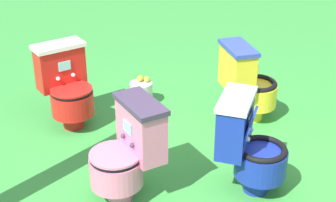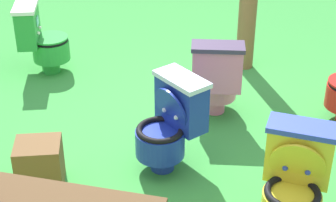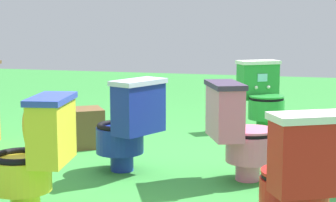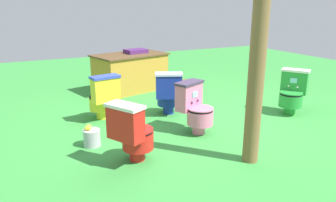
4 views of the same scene
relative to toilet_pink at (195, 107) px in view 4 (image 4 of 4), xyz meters
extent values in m
plane|color=green|center=(0.29, 0.54, -0.37)|extent=(14.00, 14.00, 0.00)
cylinder|color=pink|center=(0.03, -0.06, -0.30)|extent=(0.24, 0.24, 0.14)
cylinder|color=pink|center=(0.04, -0.08, -0.13)|extent=(0.49, 0.49, 0.20)
torus|color=black|center=(0.04, -0.08, -0.02)|extent=(0.47, 0.47, 0.04)
cylinder|color=#3F334C|center=(0.04, -0.08, -0.07)|extent=(0.32, 0.32, 0.01)
cube|color=pink|center=(-0.04, 0.10, 0.14)|extent=(0.45, 0.34, 0.37)
cube|color=#3F334C|center=(-0.04, 0.10, 0.34)|extent=(0.48, 0.37, 0.04)
cube|color=#8CE0E5|center=(0.00, 0.01, 0.19)|extent=(0.10, 0.05, 0.08)
cylinder|color=pink|center=(0.04, -0.08, 0.00)|extent=(0.48, 0.48, 0.02)
sphere|color=#3F334C|center=(0.06, 0.03, 0.09)|extent=(0.04, 0.04, 0.04)
sphere|color=#3F334C|center=(-0.07, -0.02, 0.09)|extent=(0.04, 0.04, 0.04)
cylinder|color=green|center=(1.83, -0.01, -0.30)|extent=(0.25, 0.25, 0.14)
cylinder|color=green|center=(1.81, -0.02, -0.13)|extent=(0.51, 0.51, 0.20)
torus|color=black|center=(1.81, -0.02, -0.02)|extent=(0.49, 0.49, 0.04)
cylinder|color=white|center=(1.81, -0.02, -0.07)|extent=(0.33, 0.33, 0.01)
cube|color=green|center=(1.98, 0.09, 0.14)|extent=(0.38, 0.45, 0.37)
cube|color=white|center=(1.98, 0.09, 0.34)|extent=(0.42, 0.48, 0.04)
cube|color=#8CE0E5|center=(1.89, 0.03, 0.19)|extent=(0.07, 0.10, 0.08)
cylinder|color=green|center=(1.81, -0.02, 0.00)|extent=(0.50, 0.50, 0.02)
sphere|color=white|center=(1.93, -0.03, 0.09)|extent=(0.04, 0.04, 0.04)
sphere|color=white|center=(1.85, 0.09, 0.09)|extent=(0.04, 0.04, 0.04)
cylinder|color=#192D9E|center=(0.03, 0.92, -0.30)|extent=(0.24, 0.24, 0.14)
cylinder|color=#192D9E|center=(0.04, 0.93, -0.13)|extent=(0.49, 0.49, 0.20)
torus|color=black|center=(0.04, 0.93, -0.02)|extent=(0.47, 0.47, 0.04)
cylinder|color=silver|center=(0.04, 0.93, -0.07)|extent=(0.32, 0.32, 0.01)
cube|color=#192D9E|center=(-0.04, 0.75, 0.14)|extent=(0.45, 0.34, 0.37)
cube|color=silver|center=(-0.04, 0.75, 0.34)|extent=(0.48, 0.37, 0.04)
cube|color=#8CE0E5|center=(0.00, 0.84, 0.19)|extent=(0.10, 0.05, 0.08)
cylinder|color=#192D9E|center=(0.00, 0.84, 0.12)|extent=(0.36, 0.23, 0.35)
sphere|color=silver|center=(-0.06, 0.88, 0.09)|extent=(0.04, 0.04, 0.04)
sphere|color=silver|center=(0.07, 0.82, 0.09)|extent=(0.04, 0.04, 0.04)
cylinder|color=red|center=(-1.05, -0.45, -0.30)|extent=(0.24, 0.24, 0.14)
cylinder|color=red|center=(-1.03, -0.44, -0.13)|extent=(0.50, 0.50, 0.20)
torus|color=black|center=(-1.03, -0.44, -0.02)|extent=(0.48, 0.48, 0.04)
cylinder|color=white|center=(-1.03, -0.44, -0.07)|extent=(0.32, 0.32, 0.01)
cube|color=red|center=(-1.21, -0.54, 0.14)|extent=(0.36, 0.45, 0.37)
cube|color=white|center=(-1.21, -0.54, 0.34)|extent=(0.39, 0.48, 0.04)
cube|color=#8CE0E5|center=(-1.12, -0.49, 0.19)|extent=(0.06, 0.10, 0.08)
cylinder|color=red|center=(-1.03, -0.44, 0.00)|extent=(0.49, 0.49, 0.02)
sphere|color=white|center=(-1.15, -0.43, 0.09)|extent=(0.04, 0.04, 0.04)
sphere|color=white|center=(-1.09, -0.55, 0.09)|extent=(0.04, 0.04, 0.04)
cylinder|color=yellow|center=(-1.03, 1.17, -0.30)|extent=(0.21, 0.21, 0.14)
cylinder|color=yellow|center=(-1.03, 1.19, -0.13)|extent=(0.42, 0.42, 0.20)
torus|color=black|center=(-1.03, 1.19, -0.02)|extent=(0.41, 0.41, 0.04)
cylinder|color=#3347B2|center=(-1.03, 1.19, -0.07)|extent=(0.28, 0.28, 0.01)
cube|color=yellow|center=(-1.00, 0.99, 0.14)|extent=(0.44, 0.25, 0.37)
cube|color=#3347B2|center=(-1.00, 0.99, 0.34)|extent=(0.46, 0.28, 0.04)
cube|color=#8CE0E5|center=(-1.01, 1.09, 0.19)|extent=(0.11, 0.03, 0.08)
cylinder|color=yellow|center=(-1.01, 1.09, 0.12)|extent=(0.36, 0.15, 0.35)
sphere|color=#3347B2|center=(-1.08, 1.08, 0.09)|extent=(0.04, 0.04, 0.04)
sphere|color=#3347B2|center=(-0.95, 1.10, 0.09)|extent=(0.04, 0.04, 0.04)
cube|color=#B7842D|center=(0.00, 2.64, 0.00)|extent=(1.55, 1.12, 0.74)
cube|color=brown|center=(0.00, 2.64, 0.39)|extent=(1.63, 1.19, 0.03)
cube|color=#4C2360|center=(0.16, 2.71, 0.44)|extent=(0.48, 0.38, 0.08)
cylinder|color=brown|center=(0.13, -1.05, 0.66)|extent=(0.18, 0.18, 2.05)
cube|color=brown|center=(0.72, 1.50, -0.19)|extent=(0.43, 0.42, 0.36)
cylinder|color=#B7B7BF|center=(-1.43, 0.17, -0.26)|extent=(0.22, 0.22, 0.22)
ellipsoid|color=yellow|center=(-1.49, 0.17, -0.12)|extent=(0.07, 0.05, 0.05)
ellipsoid|color=yellow|center=(-1.47, 0.16, -0.12)|extent=(0.07, 0.05, 0.05)
ellipsoid|color=yellow|center=(-1.45, 0.23, -0.12)|extent=(0.07, 0.05, 0.05)
camera|label=1|loc=(2.97, -0.04, 1.88)|focal=54.54mm
camera|label=2|loc=(-1.61, 3.95, 2.17)|focal=59.40mm
camera|label=3|loc=(-4.09, -0.57, 0.84)|focal=61.61mm
camera|label=4|loc=(-2.28, -3.78, 1.40)|focal=35.15mm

